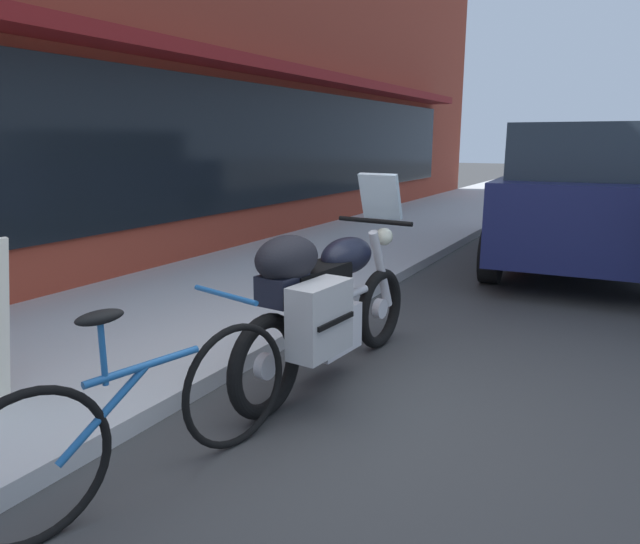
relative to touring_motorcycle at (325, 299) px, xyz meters
name	(u,v)px	position (x,y,z in m)	size (l,w,h in m)	color
ground_plane	(352,421)	(-0.39, -0.40, -0.61)	(80.00, 80.00, 0.00)	#393939
storefront_building	(294,51)	(5.34, 3.50, 2.47)	(19.48, 0.90, 6.29)	#973726
sidewalk_curb	(436,216)	(8.61, 1.97, -0.55)	(30.00, 2.74, 0.12)	#B6B6B6
touring_motorcycle	(325,299)	(0.00, 0.00, 0.00)	(2.10, 0.62, 1.40)	black
parked_bicycle	(147,416)	(-1.47, 0.15, -0.23)	(1.73, 0.56, 0.94)	black
parked_minivan	(589,194)	(5.00, -1.19, 0.36)	(4.77, 2.36, 1.82)	#191E4C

